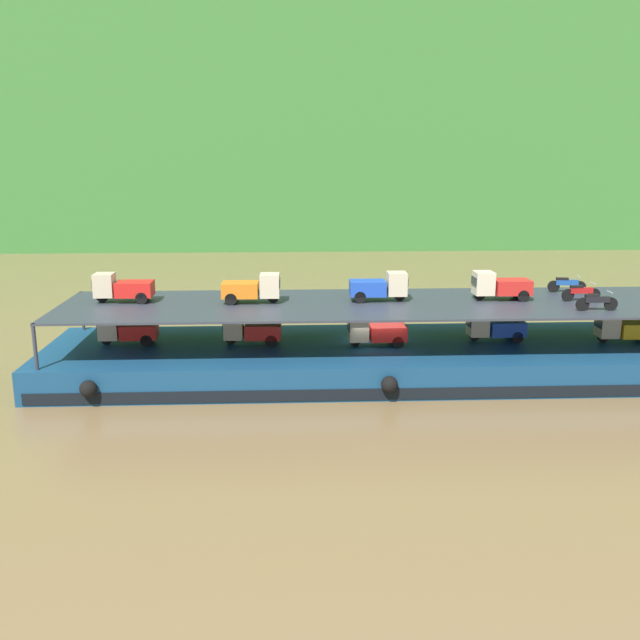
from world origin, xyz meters
name	(u,v)px	position (x,y,z in m)	size (l,w,h in m)	color
ground_plane	(377,374)	(0.00, 0.00, 0.00)	(400.00, 400.00, 0.00)	brown
hillside_far_bank	(319,39)	(0.00, 63.01, 24.89)	(129.44, 40.50, 44.20)	#387533
cargo_barge	(377,359)	(0.00, -0.02, 0.75)	(31.48, 8.48, 1.50)	navy
cargo_rack	(378,304)	(0.00, 0.00, 3.44)	(29.88, 7.10, 2.00)	#2D333D
mini_truck_lower_stern	(127,330)	(-11.95, 0.52, 2.19)	(2.78, 1.27, 1.38)	red
mini_truck_lower_aft	(251,330)	(-6.02, 0.28, 2.19)	(2.77, 1.25, 1.38)	red
mini_truck_lower_mid	(376,331)	(-0.13, -0.31, 2.19)	(2.78, 1.26, 1.38)	red
mini_truck_lower_fore	(495,327)	(5.77, 0.35, 2.19)	(2.76, 1.23, 1.38)	#1E47B7
mini_truck_lower_bow	(624,328)	(11.92, -0.26, 2.19)	(2.77, 1.26, 1.38)	gold
mini_truck_upper_stern	(123,288)	(-12.09, 0.78, 4.19)	(2.75, 1.21, 1.38)	red
mini_truck_upper_mid	(252,288)	(-5.95, 0.34, 4.19)	(2.76, 1.23, 1.38)	orange
mini_truck_upper_fore	(379,287)	(0.11, 0.50, 4.19)	(2.75, 1.22, 1.38)	#1E47B7
mini_truck_upper_bow	(500,286)	(5.97, 0.49, 4.19)	(2.75, 1.21, 1.38)	red
motorcycle_upper_port	(597,301)	(9.56, -2.13, 3.93)	(1.90, 0.55, 0.87)	black
motorcycle_upper_centre	(581,292)	(9.74, 0.00, 3.93)	(1.90, 0.55, 0.87)	black
motorcycle_upper_stbd	(567,284)	(9.89, 2.13, 3.93)	(1.89, 0.55, 0.87)	black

